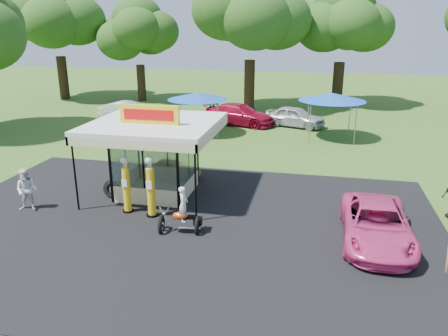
{
  "coord_description": "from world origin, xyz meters",
  "views": [
    {
      "loc": [
        4.94,
        -12.67,
        7.43
      ],
      "look_at": [
        1.33,
        4.0,
        1.78
      ],
      "focal_mm": 35.0,
      "sensor_mm": 36.0,
      "label": 1
    }
  ],
  "objects_px": {
    "kiosk_car": "(173,169)",
    "tent_east": "(332,97)",
    "pink_sedan": "(376,224)",
    "bg_car_c": "(295,117)",
    "motorcycle": "(182,215)",
    "bg_car_b": "(240,114)",
    "gas_pump_left": "(126,186)",
    "spectator_west": "(27,190)",
    "bg_car_a": "(128,112)",
    "tent_west": "(198,96)",
    "gas_pump_right": "(151,188)",
    "gas_station_kiosk": "(156,156)"
  },
  "relations": [
    {
      "from": "bg_car_a",
      "to": "tent_east",
      "type": "relative_size",
      "value": 1.08
    },
    {
      "from": "motorcycle",
      "to": "tent_east",
      "type": "bearing_deg",
      "value": 61.69
    },
    {
      "from": "gas_pump_right",
      "to": "bg_car_c",
      "type": "bearing_deg",
      "value": 75.24
    },
    {
      "from": "gas_station_kiosk",
      "to": "bg_car_c",
      "type": "relative_size",
      "value": 1.2
    },
    {
      "from": "pink_sedan",
      "to": "spectator_west",
      "type": "distance_m",
      "value": 13.83
    },
    {
      "from": "gas_pump_left",
      "to": "motorcycle",
      "type": "relative_size",
      "value": 1.27
    },
    {
      "from": "gas_pump_left",
      "to": "bg_car_c",
      "type": "relative_size",
      "value": 0.54
    },
    {
      "from": "motorcycle",
      "to": "tent_west",
      "type": "height_order",
      "value": "tent_west"
    },
    {
      "from": "tent_east",
      "to": "bg_car_c",
      "type": "bearing_deg",
      "value": 129.35
    },
    {
      "from": "motorcycle",
      "to": "tent_west",
      "type": "relative_size",
      "value": 0.46
    },
    {
      "from": "pink_sedan",
      "to": "bg_car_b",
      "type": "xyz_separation_m",
      "value": [
        -8.14,
        17.81,
        0.1
      ]
    },
    {
      "from": "kiosk_car",
      "to": "bg_car_c",
      "type": "xyz_separation_m",
      "value": [
        5.33,
        12.96,
        0.28
      ]
    },
    {
      "from": "gas_pump_right",
      "to": "tent_west",
      "type": "relative_size",
      "value": 0.61
    },
    {
      "from": "kiosk_car",
      "to": "tent_west",
      "type": "height_order",
      "value": "tent_west"
    },
    {
      "from": "motorcycle",
      "to": "pink_sedan",
      "type": "distance_m",
      "value": 6.98
    },
    {
      "from": "gas_station_kiosk",
      "to": "kiosk_car",
      "type": "height_order",
      "value": "gas_station_kiosk"
    },
    {
      "from": "gas_pump_left",
      "to": "pink_sedan",
      "type": "xyz_separation_m",
      "value": [
        9.7,
        -0.55,
        -0.47
      ]
    },
    {
      "from": "spectator_west",
      "to": "tent_west",
      "type": "height_order",
      "value": "tent_west"
    },
    {
      "from": "motorcycle",
      "to": "spectator_west",
      "type": "relative_size",
      "value": 1.06
    },
    {
      "from": "gas_pump_right",
      "to": "bg_car_a",
      "type": "height_order",
      "value": "gas_pump_right"
    },
    {
      "from": "gas_station_kiosk",
      "to": "motorcycle",
      "type": "bearing_deg",
      "value": -57.26
    },
    {
      "from": "bg_car_c",
      "to": "tent_east",
      "type": "xyz_separation_m",
      "value": [
        2.52,
        -3.07,
        2.03
      ]
    },
    {
      "from": "gas_station_kiosk",
      "to": "tent_west",
      "type": "bearing_deg",
      "value": 96.07
    },
    {
      "from": "spectator_west",
      "to": "tent_west",
      "type": "bearing_deg",
      "value": 64.2
    },
    {
      "from": "pink_sedan",
      "to": "tent_west",
      "type": "bearing_deg",
      "value": 126.49
    },
    {
      "from": "gas_pump_left",
      "to": "bg_car_b",
      "type": "distance_m",
      "value": 17.33
    },
    {
      "from": "gas_pump_left",
      "to": "spectator_west",
      "type": "xyz_separation_m",
      "value": [
        -4.13,
        -0.68,
        -0.26
      ]
    },
    {
      "from": "gas_station_kiosk",
      "to": "bg_car_b",
      "type": "distance_m",
      "value": 15.05
    },
    {
      "from": "spectator_west",
      "to": "bg_car_b",
      "type": "distance_m",
      "value": 18.82
    },
    {
      "from": "spectator_west",
      "to": "tent_west",
      "type": "relative_size",
      "value": 0.43
    },
    {
      "from": "kiosk_car",
      "to": "gas_pump_left",
      "type": "bearing_deg",
      "value": 174.26
    },
    {
      "from": "motorcycle",
      "to": "bg_car_b",
      "type": "distance_m",
      "value": 18.61
    },
    {
      "from": "kiosk_car",
      "to": "pink_sedan",
      "type": "distance_m",
      "value": 10.54
    },
    {
      "from": "motorcycle",
      "to": "bg_car_c",
      "type": "distance_m",
      "value": 19.01
    },
    {
      "from": "motorcycle",
      "to": "pink_sedan",
      "type": "xyz_separation_m",
      "value": [
        6.94,
        0.77,
        -0.05
      ]
    },
    {
      "from": "pink_sedan",
      "to": "bg_car_c",
      "type": "height_order",
      "value": "bg_car_c"
    },
    {
      "from": "bg_car_b",
      "to": "bg_car_c",
      "type": "relative_size",
      "value": 1.22
    },
    {
      "from": "spectator_west",
      "to": "tent_east",
      "type": "distance_m",
      "value": 19.61
    },
    {
      "from": "gas_pump_left",
      "to": "gas_pump_right",
      "type": "relative_size",
      "value": 0.95
    },
    {
      "from": "kiosk_car",
      "to": "tent_west",
      "type": "xyz_separation_m",
      "value": [
        -1.22,
        9.24,
        2.18
      ]
    },
    {
      "from": "kiosk_car",
      "to": "tent_east",
      "type": "bearing_deg",
      "value": -38.43
    },
    {
      "from": "pink_sedan",
      "to": "bg_car_b",
      "type": "bearing_deg",
      "value": 114.81
    },
    {
      "from": "gas_station_kiosk",
      "to": "bg_car_a",
      "type": "height_order",
      "value": "gas_station_kiosk"
    },
    {
      "from": "gas_pump_right",
      "to": "bg_car_b",
      "type": "relative_size",
      "value": 0.47
    },
    {
      "from": "spectator_west",
      "to": "bg_car_a",
      "type": "bearing_deg",
      "value": 87.65
    },
    {
      "from": "motorcycle",
      "to": "kiosk_car",
      "type": "xyz_separation_m",
      "value": [
        -2.31,
        5.8,
        -0.26
      ]
    },
    {
      "from": "bg_car_b",
      "to": "kiosk_car",
      "type": "bearing_deg",
      "value": -169.86
    },
    {
      "from": "pink_sedan",
      "to": "motorcycle",
      "type": "bearing_deg",
      "value": -173.45
    },
    {
      "from": "bg_car_a",
      "to": "tent_west",
      "type": "xyz_separation_m",
      "value": [
        6.45,
        -2.59,
        1.87
      ]
    },
    {
      "from": "motorcycle",
      "to": "bg_car_c",
      "type": "relative_size",
      "value": 0.43
    }
  ]
}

